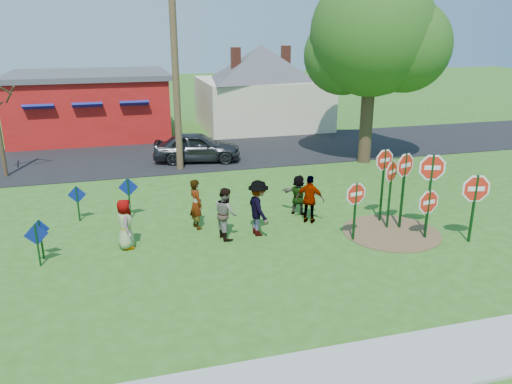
# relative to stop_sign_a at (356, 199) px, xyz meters

# --- Properties ---
(ground) EXTENTS (120.00, 120.00, 0.00)m
(ground) POSITION_rel_stop_sign_a_xyz_m (-3.00, 1.22, -1.41)
(ground) COLOR #315B1A
(ground) RESTS_ON ground
(sidewalk) EXTENTS (22.00, 1.80, 0.08)m
(sidewalk) POSITION_rel_stop_sign_a_xyz_m (-3.00, -5.98, -1.37)
(sidewalk) COLOR #9E9E99
(sidewalk) RESTS_ON ground
(road) EXTENTS (120.00, 7.50, 0.04)m
(road) POSITION_rel_stop_sign_a_xyz_m (-3.00, 12.72, -1.39)
(road) COLOR black
(road) RESTS_ON ground
(dirt_patch) EXTENTS (3.20, 3.20, 0.03)m
(dirt_patch) POSITION_rel_stop_sign_a_xyz_m (1.50, 0.22, -1.39)
(dirt_patch) COLOR brown
(dirt_patch) RESTS_ON ground
(red_building) EXTENTS (9.40, 7.69, 3.90)m
(red_building) POSITION_rel_stop_sign_a_xyz_m (-8.50, 19.21, 0.56)
(red_building) COLOR #A41410
(red_building) RESTS_ON ground
(cream_house) EXTENTS (9.40, 9.40, 6.50)m
(cream_house) POSITION_rel_stop_sign_a_xyz_m (2.50, 19.22, 1.52)
(cream_house) COLOR beige
(cream_house) RESTS_ON ground
(stop_sign_a) EXTENTS (0.95, 0.17, 2.05)m
(stop_sign_a) POSITION_rel_stop_sign_a_xyz_m (0.00, 0.00, 0.00)
(stop_sign_a) COLOR #0F3814
(stop_sign_a) RESTS_ON ground
(stop_sign_b) EXTENTS (0.98, 0.25, 2.73)m
(stop_sign_b) POSITION_rel_stop_sign_a_xyz_m (1.64, 1.26, 0.58)
(stop_sign_b) COLOR #0F3814
(stop_sign_b) RESTS_ON ground
(stop_sign_c) EXTENTS (1.13, 0.34, 2.82)m
(stop_sign_c) POSITION_rel_stop_sign_a_xyz_m (2.60, -0.05, 0.56)
(stop_sign_c) COLOR #0F3814
(stop_sign_c) RESTS_ON ground
(stop_sign_d) EXTENTS (1.02, 0.38, 2.76)m
(stop_sign_d) POSITION_rel_stop_sign_a_xyz_m (1.97, 0.51, 0.58)
(stop_sign_d) COLOR #0F3814
(stop_sign_d) RESTS_ON ground
(stop_sign_e) EXTENTS (1.05, 0.18, 1.77)m
(stop_sign_e) POSITION_rel_stop_sign_a_xyz_m (2.32, -0.45, -0.26)
(stop_sign_e) COLOR #0F3814
(stop_sign_e) RESTS_ON ground
(stop_sign_f) EXTENTS (1.16, 0.30, 2.37)m
(stop_sign_f) POSITION_rel_stop_sign_a_xyz_m (3.50, -1.09, 0.24)
(stop_sign_f) COLOR #0F3814
(stop_sign_f) RESTS_ON ground
(stop_sign_g) EXTENTS (0.83, 0.49, 2.48)m
(stop_sign_g) POSITION_rel_stop_sign_a_xyz_m (1.56, 0.63, 0.33)
(stop_sign_g) COLOR #0F3814
(stop_sign_g) RESTS_ON ground
(blue_diamond_a) EXTENTS (0.65, 0.09, 1.30)m
(blue_diamond_a) POSITION_rel_stop_sign_a_xyz_m (-9.43, 0.75, -0.60)
(blue_diamond_a) COLOR #0F3814
(blue_diamond_a) RESTS_ON ground
(blue_diamond_b) EXTENTS (0.56, 0.12, 1.25)m
(blue_diamond_b) POSITION_rel_stop_sign_a_xyz_m (-9.39, 1.18, -0.62)
(blue_diamond_b) COLOR #0F3814
(blue_diamond_b) RESTS_ON ground
(blue_diamond_c) EXTENTS (0.63, 0.09, 1.29)m
(blue_diamond_c) POSITION_rel_stop_sign_a_xyz_m (-8.54, 4.11, -0.60)
(blue_diamond_c) COLOR #0F3814
(blue_diamond_c) RESTS_ON ground
(blue_diamond_d) EXTENTS (0.68, 0.12, 1.52)m
(blue_diamond_d) POSITION_rel_stop_sign_a_xyz_m (-6.80, 3.88, -0.46)
(blue_diamond_d) COLOR #0F3814
(blue_diamond_d) RESTS_ON ground
(person_a) EXTENTS (0.55, 0.80, 1.58)m
(person_a) POSITION_rel_stop_sign_a_xyz_m (-7.00, 1.35, -0.61)
(person_a) COLOR #3B5389
(person_a) RESTS_ON ground
(person_b) EXTENTS (0.57, 0.72, 1.72)m
(person_b) POSITION_rel_stop_sign_a_xyz_m (-4.66, 2.37, -0.54)
(person_b) COLOR #2C7C67
(person_b) RESTS_ON ground
(person_c) EXTENTS (0.78, 0.93, 1.69)m
(person_c) POSITION_rel_stop_sign_a_xyz_m (-3.88, 1.31, -0.56)
(person_c) COLOR brown
(person_c) RESTS_ON ground
(person_d) EXTENTS (0.79, 1.25, 1.85)m
(person_d) POSITION_rel_stop_sign_a_xyz_m (-2.80, 1.27, -0.48)
(person_d) COLOR #36363B
(person_d) RESTS_ON ground
(person_e) EXTENTS (1.05, 0.91, 1.70)m
(person_e) POSITION_rel_stop_sign_a_xyz_m (-0.79, 1.82, -0.56)
(person_e) COLOR #513259
(person_e) RESTS_ON ground
(person_f) EXTENTS (1.34, 1.18, 1.47)m
(person_f) POSITION_rel_stop_sign_a_xyz_m (-0.87, 2.74, -0.67)
(person_f) COLOR #1A4C2E
(person_f) RESTS_ON ground
(suv) EXTENTS (4.57, 2.51, 1.47)m
(suv) POSITION_rel_stop_sign_a_xyz_m (-3.24, 11.06, -0.63)
(suv) COLOR #313136
(suv) RESTS_ON road
(utility_pole) EXTENTS (2.39, 1.03, 10.24)m
(utility_pole) POSITION_rel_stop_sign_a_xyz_m (-4.26, 9.87, 3.99)
(utility_pole) COLOR #4C3823
(utility_pole) RESTS_ON ground
(leafy_tree) EXTENTS (6.45, 5.88, 9.16)m
(leafy_tree) POSITION_rel_stop_sign_a_xyz_m (5.03, 8.81, 4.49)
(leafy_tree) COLOR #382819
(leafy_tree) RESTS_ON ground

